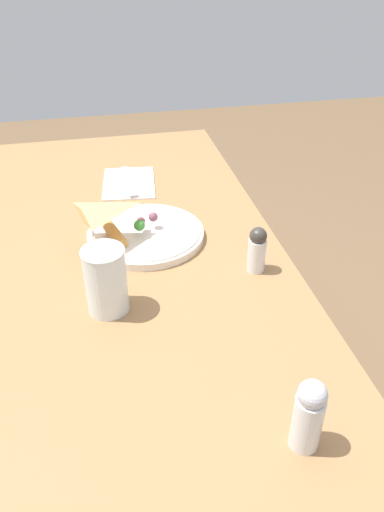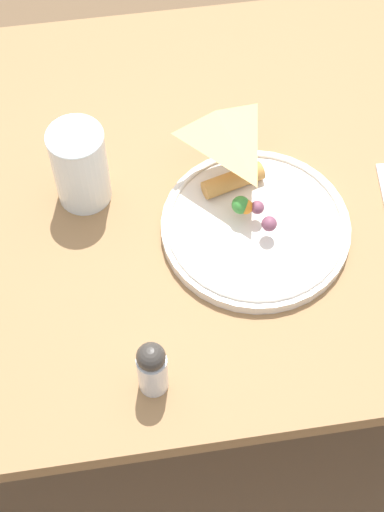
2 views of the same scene
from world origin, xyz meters
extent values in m
plane|color=brown|center=(0.00, 0.00, 0.00)|extent=(6.00, 6.00, 0.00)
cube|color=olive|center=(0.00, 0.00, 0.70)|extent=(1.24, 0.69, 0.03)
cube|color=#4C3823|center=(0.57, -0.30, 0.34)|extent=(0.06, 0.06, 0.68)
cube|color=#4C3823|center=(0.57, 0.30, 0.34)|extent=(0.06, 0.06, 0.68)
cylinder|color=silver|center=(0.02, -0.08, 0.72)|extent=(0.24, 0.24, 0.02)
torus|color=silver|center=(0.02, -0.08, 0.73)|extent=(0.23, 0.23, 0.01)
pyramid|color=#E0B266|center=(0.02, -0.07, 0.74)|extent=(0.11, 0.14, 0.02)
cylinder|color=#C68942|center=(0.00, -0.02, 0.74)|extent=(0.08, 0.05, 0.02)
sphere|color=#7A4256|center=(0.03, -0.10, 0.76)|extent=(0.02, 0.02, 0.02)
sphere|color=orange|center=(0.01, -0.07, 0.76)|extent=(0.02, 0.02, 0.02)
sphere|color=#388433|center=(0.00, -0.07, 0.76)|extent=(0.02, 0.02, 0.02)
sphere|color=#7A4256|center=(0.02, -0.07, 0.76)|extent=(0.02, 0.02, 0.02)
cylinder|color=white|center=(-0.19, 0.01, 0.77)|extent=(0.07, 0.07, 0.12)
cylinder|color=#B27F42|center=(-0.19, 0.01, 0.76)|extent=(0.06, 0.06, 0.09)
torus|color=white|center=(-0.19, 0.01, 0.83)|extent=(0.07, 0.07, 0.00)
cube|color=white|center=(0.28, -0.07, 0.72)|extent=(0.19, 0.14, 0.00)
cube|color=#B2B2B7|center=(0.23, -0.07, 0.72)|extent=(0.07, 0.02, 0.01)
cube|color=silver|center=(0.31, -0.07, 0.72)|extent=(0.11, 0.02, 0.00)
ellipsoid|color=silver|center=(0.36, -0.07, 0.72)|extent=(0.02, 0.02, 0.00)
cylinder|color=silver|center=(-0.51, -0.21, 0.75)|extent=(0.04, 0.04, 0.08)
sphere|color=silver|center=(-0.51, -0.21, 0.81)|extent=(0.04, 0.04, 0.04)
cylinder|color=silver|center=(-0.14, -0.27, 0.75)|extent=(0.03, 0.03, 0.07)
sphere|color=#38332D|center=(-0.14, -0.27, 0.79)|extent=(0.03, 0.03, 0.03)
camera|label=1|loc=(-0.86, 0.01, 1.27)|focal=35.00mm
camera|label=2|loc=(-0.14, -0.61, 1.55)|focal=55.00mm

